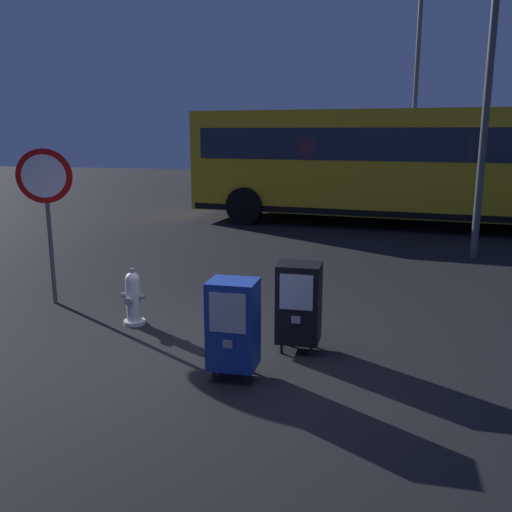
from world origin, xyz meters
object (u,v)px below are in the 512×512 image
(newspaper_box_secondary, at_px, (233,324))
(fire_hydrant, at_px, (133,298))
(bus_near, at_px, (391,161))
(bus_far, at_px, (397,155))
(stop_sign, at_px, (46,194))
(street_light_near_left, at_px, (418,50))
(newspaper_box_primary, at_px, (299,303))

(newspaper_box_secondary, bearing_deg, fire_hydrant, 143.58)
(bus_near, distance_m, bus_far, 3.83)
(bus_near, bearing_deg, stop_sign, -113.59)
(street_light_near_left, bearing_deg, fire_hydrant, -107.39)
(newspaper_box_primary, relative_size, stop_sign, 0.46)
(newspaper_box_primary, distance_m, newspaper_box_secondary, 1.00)
(newspaper_box_secondary, height_order, street_light_near_left, street_light_near_left)
(fire_hydrant, xyz_separation_m, bus_far, (3.40, 12.77, 1.36))
(newspaper_box_primary, bearing_deg, bus_far, 84.89)
(fire_hydrant, xyz_separation_m, newspaper_box_primary, (2.22, -0.40, 0.22))
(fire_hydrant, relative_size, newspaper_box_primary, 0.73)
(stop_sign, height_order, bus_far, bus_far)
(newspaper_box_primary, xyz_separation_m, newspaper_box_secondary, (-0.53, -0.85, 0.00))
(street_light_near_left, bearing_deg, newspaper_box_primary, -97.31)
(fire_hydrant, bearing_deg, newspaper_box_primary, -10.10)
(newspaper_box_secondary, bearing_deg, street_light_near_left, 80.94)
(fire_hydrant, relative_size, newspaper_box_secondary, 0.73)
(bus_far, bearing_deg, stop_sign, -114.07)
(bus_near, xyz_separation_m, bus_far, (0.20, 3.82, 0.00))
(stop_sign, height_order, street_light_near_left, street_light_near_left)
(newspaper_box_secondary, distance_m, bus_far, 14.17)
(bus_near, relative_size, street_light_near_left, 1.24)
(stop_sign, relative_size, bus_near, 0.21)
(stop_sign, xyz_separation_m, bus_near, (4.73, 8.38, 0.11))
(fire_hydrant, distance_m, newspaper_box_primary, 2.27)
(newspaper_box_secondary, xyz_separation_m, bus_far, (1.71, 14.02, 1.14))
(newspaper_box_primary, bearing_deg, stop_sign, 165.62)
(newspaper_box_secondary, bearing_deg, stop_sign, 150.62)
(newspaper_box_primary, bearing_deg, fire_hydrant, 169.90)
(newspaper_box_secondary, relative_size, bus_near, 0.10)
(newspaper_box_primary, relative_size, street_light_near_left, 0.12)
(newspaper_box_primary, bearing_deg, bus_near, 84.03)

